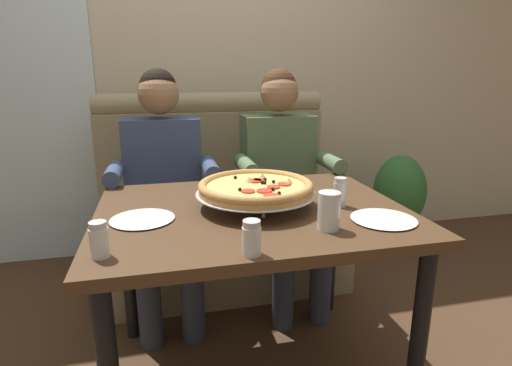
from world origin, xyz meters
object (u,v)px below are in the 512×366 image
Objects in this scene: diner_right at (283,173)px; drinking_glass at (329,213)px; diner_left at (164,180)px; potted_plant at (399,199)px; booth_bench at (219,215)px; shaker_oregano at (99,242)px; patio_chair at (51,164)px; dining_table at (252,231)px; shaker_parmesan at (252,240)px; pizza at (256,188)px; plate_near_right at (384,218)px; shaker_pepper_flakes at (340,194)px; plate_near_left at (142,217)px.

drinking_glass is at bearing -97.71° from diner_right.
drinking_glass is at bearing -60.44° from diner_left.
diner_left is 1.82× the size of potted_plant.
booth_bench reaches higher than shaker_oregano.
patio_chair is at bearing 106.30° from shaker_oregano.
booth_bench reaches higher than dining_table.
diner_left reaches higher than shaker_parmesan.
pizza reaches higher than plate_near_right.
booth_bench is 12.58× the size of shaker_pepper_flakes.
diner_left and diner_right have the same top height.
diner_left is 1.48× the size of patio_chair.
pizza reaches higher than plate_near_left.
potted_plant is (1.29, 0.06, -0.01)m from booth_bench.
potted_plant is (1.61, 0.33, -0.32)m from diner_left.
potted_plant is at bearing 54.64° from plate_near_right.
dining_table is 5.16× the size of plate_near_left.
pizza reaches higher than shaker_oregano.
drinking_glass reaches higher than patio_chair.
shaker_parmesan is at bearing -65.89° from patio_chair.
shaker_oregano reaches higher than shaker_parmesan.
pizza reaches higher than shaker_parmesan.
diner_right is (0.32, 0.65, 0.06)m from dining_table.
plate_near_right is at bearing -29.15° from dining_table.
shaker_oregano is 2.25m from potted_plant.
patio_chair is (-1.65, 2.37, -0.23)m from plate_near_right.
potted_plant is at bearing 31.08° from plate_near_left.
drinking_glass is (0.71, 0.05, 0.01)m from shaker_oregano.
shaker_parmesan is 0.12× the size of patio_chair.
diner_right is 5.53× the size of plate_near_right.
diner_right is at bearing 43.49° from plate_near_left.
shaker_oregano is 0.94m from plate_near_right.
plate_near_left is (-0.74, 0.01, -0.04)m from shaker_pepper_flakes.
patio_chair is 1.23× the size of potted_plant.
diner_left is 11.14× the size of shaker_pepper_flakes.
plate_near_right is 2.90m from patio_chair.
diner_right reaches higher than dining_table.
drinking_glass is (0.29, 0.13, 0.01)m from shaker_parmesan.
pizza is 2.00× the size of plate_near_right.
drinking_glass is (0.20, -1.19, 0.40)m from booth_bench.
shaker_pepper_flakes is (0.32, -0.07, -0.03)m from pizza.
booth_bench reaches higher than drinking_glass.
shaker_parmesan is (-0.42, -1.05, 0.08)m from diner_right.
shaker_pepper_flakes is 0.21m from plate_near_right.
shaker_pepper_flakes is at bearing -88.84° from diner_right.
plate_near_right is at bearing -55.19° from patio_chair.
pizza is at bearing 148.32° from plate_near_right.
diner_left reaches higher than potted_plant.
shaker_pepper_flakes is (0.66, -0.71, 0.08)m from diner_left.
patio_chair reaches higher than plate_near_right.
diner_left is 12.28× the size of shaker_parmesan.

